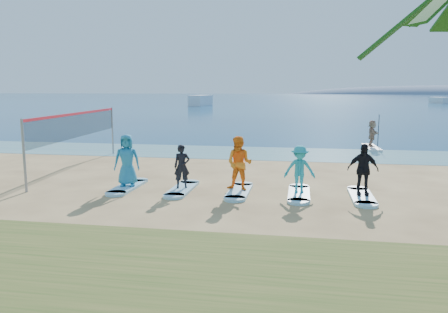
% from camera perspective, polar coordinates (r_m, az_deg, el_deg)
% --- Properties ---
extents(ground, '(600.00, 600.00, 0.00)m').
position_cam_1_polar(ground, '(13.65, 2.46, -5.94)').
color(ground, tan).
rests_on(ground, ground).
extents(shallow_water, '(600.00, 600.00, 0.00)m').
position_cam_1_polar(shallow_water, '(23.91, 5.82, 0.43)').
color(shallow_water, teal).
rests_on(shallow_water, ground).
extents(ocean, '(600.00, 600.00, 0.00)m').
position_cam_1_polar(ocean, '(173.13, 9.60, 7.54)').
color(ocean, navy).
rests_on(ocean, ground).
extents(island_ridge, '(220.00, 56.00, 18.00)m').
position_cam_1_polar(island_ridge, '(326.70, 26.91, 7.26)').
color(island_ridge, slate).
rests_on(island_ridge, ground).
extents(volleyball_net, '(0.97, 9.05, 2.50)m').
position_cam_1_polar(volleyball_net, '(20.10, -18.56, 3.87)').
color(volleyball_net, gray).
rests_on(volleyball_net, ground).
extents(paddleboard, '(0.80, 3.02, 0.12)m').
position_cam_1_polar(paddleboard, '(27.19, 18.69, 1.13)').
color(paddleboard, silver).
rests_on(paddleboard, ground).
extents(paddleboarder, '(0.55, 1.46, 1.55)m').
position_cam_1_polar(paddleboarder, '(27.10, 18.77, 2.87)').
color(paddleboarder, tan).
rests_on(paddleboarder, paddleboard).
extents(boat_offshore_a, '(3.38, 9.04, 2.18)m').
position_cam_1_polar(boat_offshore_a, '(92.54, -3.06, 6.65)').
color(boat_offshore_a, silver).
rests_on(boat_offshore_a, ground).
extents(boat_offshore_b, '(3.39, 6.32, 1.49)m').
position_cam_1_polar(boat_offshore_b, '(119.81, 26.24, 6.25)').
color(boat_offshore_b, silver).
rests_on(boat_offshore_b, ground).
extents(surfboard_0, '(0.70, 2.20, 0.09)m').
position_cam_1_polar(surfboard_0, '(15.89, -12.45, -3.87)').
color(surfboard_0, '#92CFE3').
rests_on(surfboard_0, ground).
extents(student_0, '(1.00, 0.77, 1.82)m').
position_cam_1_polar(student_0, '(15.71, -12.56, -0.46)').
color(student_0, teal).
rests_on(student_0, surfboard_0).
extents(surfboard_1, '(0.70, 2.20, 0.09)m').
position_cam_1_polar(surfboard_1, '(15.24, -5.47, -4.24)').
color(surfboard_1, '#92CFE3').
rests_on(surfboard_1, ground).
extents(student_1, '(0.64, 0.52, 1.50)m').
position_cam_1_polar(student_1, '(15.09, -5.52, -1.29)').
color(student_1, black).
rests_on(student_1, surfboard_1).
extents(surfboard_2, '(0.70, 2.20, 0.09)m').
position_cam_1_polar(surfboard_2, '(14.84, 2.00, -4.56)').
color(surfboard_2, '#92CFE3').
rests_on(surfboard_2, ground).
extents(student_2, '(1.00, 0.84, 1.83)m').
position_cam_1_polar(student_2, '(14.65, 2.02, -0.91)').
color(student_2, orange).
rests_on(student_2, surfboard_2).
extents(surfboard_3, '(0.70, 2.20, 0.09)m').
position_cam_1_polar(surfboard_3, '(14.71, 9.76, -4.81)').
color(surfboard_3, '#92CFE3').
rests_on(surfboard_3, ground).
extents(student_3, '(1.05, 0.66, 1.56)m').
position_cam_1_polar(student_3, '(14.53, 9.85, -1.64)').
color(student_3, teal).
rests_on(student_3, surfboard_3).
extents(surfboard_4, '(0.70, 2.20, 0.09)m').
position_cam_1_polar(surfboard_4, '(14.84, 17.53, -4.98)').
color(surfboard_4, '#92CFE3').
rests_on(surfboard_4, ground).
extents(student_4, '(1.01, 0.49, 1.67)m').
position_cam_1_polar(student_4, '(14.66, 17.68, -1.63)').
color(student_4, black).
rests_on(student_4, surfboard_4).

